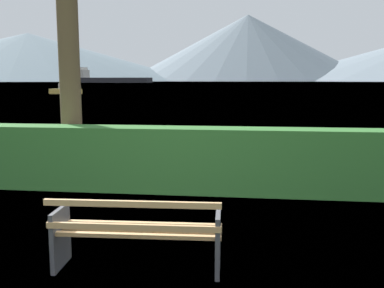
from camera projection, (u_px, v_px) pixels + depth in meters
name	position (u px, v px, depth m)	size (l,w,h in m)	color
ground_plane	(139.00, 268.00, 4.95)	(1400.00, 1400.00, 0.00)	#4C6B33
water_surface	(246.00, 82.00, 306.09)	(620.00, 620.00, 0.00)	#6B8EA3
park_bench	(137.00, 233.00, 4.82)	(1.88, 0.65, 0.87)	tan
hedge_row	(183.00, 160.00, 8.26)	(9.30, 0.67, 1.22)	#387A33
cargo_ship_large	(99.00, 78.00, 277.44)	(60.81, 20.61, 9.74)	#232328
fishing_boat_near	(66.00, 90.00, 63.27)	(4.81, 2.27, 1.55)	gold
distant_hills	(236.00, 54.00, 548.13)	(938.10, 466.30, 84.09)	slate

